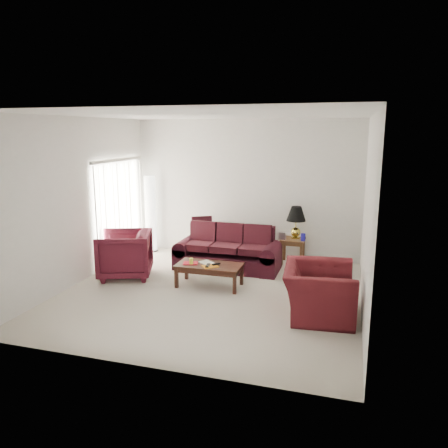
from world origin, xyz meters
name	(u,v)px	position (x,y,z in m)	size (l,w,h in m)	color
floor	(210,293)	(0.00, 0.00, 0.00)	(5.00, 5.00, 0.00)	beige
blinds	(120,212)	(-2.42, 1.30, 1.08)	(0.10, 2.00, 2.16)	silver
sofa	(227,248)	(-0.09, 1.41, 0.43)	(2.09, 0.90, 0.85)	black
throw_pillow	(202,226)	(-0.87, 2.09, 0.70)	(0.44, 0.13, 0.44)	black
end_table	(293,251)	(1.12, 2.15, 0.27)	(0.49, 0.49, 0.54)	#52351C
table_lamp	(296,222)	(1.16, 2.21, 0.88)	(0.40, 0.40, 0.68)	gold
clock	(282,236)	(0.92, 2.01, 0.61)	(0.15, 0.05, 0.15)	silver
blue_canister	(303,237)	(1.34, 2.03, 0.61)	(0.10, 0.10, 0.15)	#1D18A1
picture_frame	(288,233)	(1.01, 2.27, 0.62)	(0.13, 0.02, 0.16)	white
floor_lamp	(150,214)	(-2.16, 2.20, 0.88)	(0.29, 0.29, 1.77)	white
armchair_left	(125,254)	(-1.83, 0.37, 0.44)	(0.95, 0.98, 0.89)	#3F0E18
armchair_right	(319,291)	(1.86, -0.41, 0.38)	(1.18, 1.03, 0.77)	#440F14
coffee_table	(209,275)	(-0.12, 0.33, 0.21)	(1.17, 0.59, 0.41)	black
magazine_red	(190,263)	(-0.46, 0.28, 0.42)	(0.26, 0.20, 0.01)	red
magazine_white	(206,263)	(-0.20, 0.40, 0.42)	(0.26, 0.20, 0.02)	silver
magazine_orange	(210,266)	(-0.07, 0.21, 0.42)	(0.26, 0.20, 0.02)	orange
remote_a	(208,265)	(-0.10, 0.18, 0.44)	(0.05, 0.19, 0.02)	black
remote_b	(216,264)	(0.02, 0.31, 0.44)	(0.05, 0.16, 0.02)	black
yellow_glass	(191,261)	(-0.43, 0.23, 0.47)	(0.07, 0.07, 0.12)	gold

